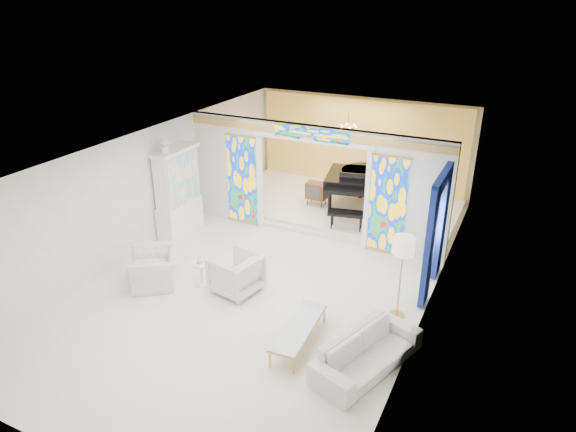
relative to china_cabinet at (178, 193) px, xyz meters
The scene contains 24 objects.
floor 3.47m from the china_cabinet, 10.50° to the right, with size 12.00×12.00×0.00m, color white.
ceiling 3.75m from the china_cabinet, 10.50° to the right, with size 7.00×12.00×0.02m, color white.
wall_back 6.30m from the china_cabinet, 59.24° to the left, with size 7.00×0.02×3.00m, color white.
wall_front 7.35m from the china_cabinet, 64.01° to the right, with size 7.00×0.02×3.00m, color white.
wall_left 0.74m from the china_cabinet, 115.42° to the right, with size 0.02×12.00×3.00m, color white.
wall_right 6.75m from the china_cabinet, ahead, with size 0.02×12.00×3.00m, color white.
partition_wall 3.54m from the china_cabinet, 23.50° to the left, with size 7.00×0.22×3.00m.
stained_glass_left 1.76m from the china_cabinet, 47.47° to the left, with size 0.90×0.04×2.40m, color gold.
stained_glass_right 5.41m from the china_cabinet, 13.85° to the left, with size 0.90×0.04×2.40m, color gold.
stained_glass_transom 3.84m from the china_cabinet, 21.91° to the left, with size 2.00×0.04×0.34m, color gold.
alcove_platform 4.88m from the china_cabinet, 47.45° to the left, with size 6.80×3.80×0.18m, color white.
gold_curtain_back 6.19m from the china_cabinet, 58.67° to the left, with size 6.70×0.10×2.90m, color #FEC758.
chandelier 5.02m from the china_cabinet, 44.89° to the left, with size 0.48×0.48×0.30m, color #C48E44.
blue_drapes 6.63m from the china_cabinet, ahead, with size 0.14×1.85×2.65m.
china_cabinet is the anchor object (origin of this frame).
armchair_left 2.67m from the china_cabinet, 65.93° to the right, with size 1.17×1.02×0.76m, color white.
armchair_right 3.47m from the china_cabinet, 32.89° to the right, with size 0.93×0.95×0.87m, color silver.
sofa 6.89m from the china_cabinet, 25.64° to the right, with size 2.20×0.86×0.64m, color white.
side_table 2.90m from the china_cabinet, 44.03° to the right, with size 0.57×0.57×0.55m.
vase 2.83m from the china_cabinet, 44.03° to the right, with size 0.16×0.16×0.17m, color white.
coffee_table 5.68m from the china_cabinet, 30.83° to the right, with size 0.64×1.77×0.39m.
floor_lamp 6.36m from the china_cabinet, 10.99° to the right, with size 0.54×0.54×1.77m.
grand_piano 5.25m from the china_cabinet, 43.44° to the left, with size 2.13×3.28×1.21m.
tv_console 4.08m from the china_cabinet, 48.75° to the left, with size 0.61×0.43×0.68m.
Camera 1 is at (4.83, -9.39, 6.09)m, focal length 32.00 mm.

